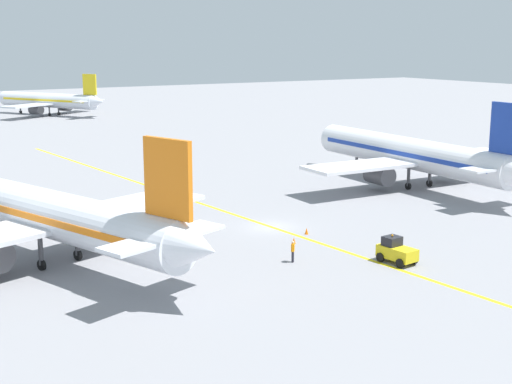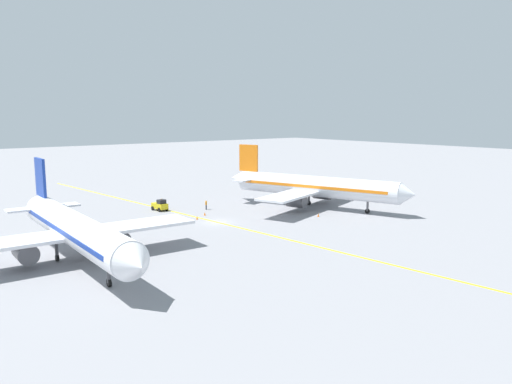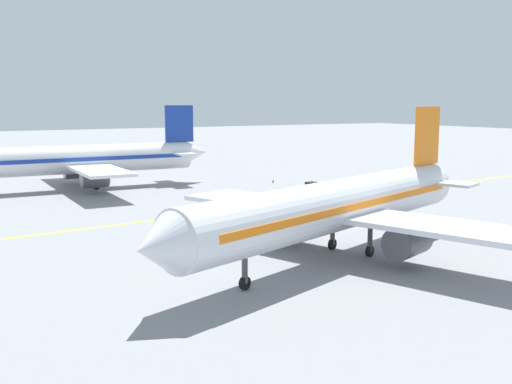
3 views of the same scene
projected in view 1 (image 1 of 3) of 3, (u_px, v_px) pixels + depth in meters
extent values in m
plane|color=gray|center=(271.00, 227.00, 64.34)|extent=(400.00, 400.00, 0.00)
cube|color=yellow|center=(271.00, 227.00, 64.34)|extent=(11.93, 119.48, 0.01)
cylinder|color=silver|center=(42.00, 212.00, 53.84)|extent=(13.11, 29.55, 3.60)
cone|color=silver|center=(198.00, 248.00, 43.41)|extent=(3.87, 3.83, 3.06)
cube|color=orange|center=(42.00, 210.00, 53.81)|extent=(12.17, 26.73, 0.50)
cube|color=silver|center=(50.00, 223.00, 53.36)|extent=(28.18, 13.97, 0.36)
cylinder|color=#4C4C51|center=(104.00, 226.00, 57.37)|extent=(3.12, 3.74, 2.20)
cube|color=orange|center=(168.00, 178.00, 44.15)|extent=(1.63, 3.90, 5.00)
cube|color=silver|center=(164.00, 238.00, 45.27)|extent=(9.29, 5.18, 0.24)
cylinder|color=#4C4C51|center=(41.00, 252.00, 51.88)|extent=(0.36, 0.36, 2.00)
cylinder|color=black|center=(42.00, 265.00, 52.09)|extent=(0.52, 0.85, 0.80)
cylinder|color=#4C4C51|center=(77.00, 243.00, 54.28)|extent=(0.36, 0.36, 2.00)
cylinder|color=black|center=(78.00, 255.00, 54.49)|extent=(0.52, 0.85, 0.80)
cylinder|color=white|center=(408.00, 153.00, 82.26)|extent=(4.35, 30.08, 3.60)
cone|color=white|center=(327.00, 137.00, 96.02)|extent=(3.48, 2.48, 3.42)
cube|color=#193899|center=(408.00, 152.00, 82.23)|extent=(4.31, 27.08, 0.50)
cube|color=white|center=(414.00, 160.00, 81.56)|extent=(28.12, 5.90, 0.36)
cylinder|color=#4C4C51|center=(379.00, 175.00, 79.39)|extent=(2.28, 3.25, 2.20)
cylinder|color=#4C4C51|center=(446.00, 167.00, 84.24)|extent=(2.28, 3.25, 2.20)
cube|color=#193899|center=(507.00, 128.00, 69.47)|extent=(0.46, 4.01, 5.00)
cube|color=white|center=(500.00, 167.00, 70.70)|extent=(9.06, 2.62, 0.24)
cylinder|color=#4C4C51|center=(357.00, 162.00, 90.91)|extent=(0.36, 0.36, 2.00)
cylinder|color=black|center=(356.00, 169.00, 91.12)|extent=(0.30, 0.81, 0.80)
cylinder|color=#4C4C51|center=(409.00, 177.00, 80.28)|extent=(0.36, 0.36, 2.00)
cylinder|color=black|center=(408.00, 186.00, 80.48)|extent=(0.30, 0.81, 0.80)
cylinder|color=#4C4C51|center=(430.00, 175.00, 81.83)|extent=(0.36, 0.36, 2.00)
cylinder|color=black|center=(429.00, 183.00, 82.04)|extent=(0.30, 0.81, 0.80)
cylinder|color=silver|center=(47.00, 100.00, 161.09)|extent=(16.53, 24.89, 3.24)
cone|color=silver|center=(1.00, 98.00, 167.84)|extent=(3.75, 3.43, 3.08)
cone|color=silver|center=(98.00, 102.00, 154.15)|extent=(3.74, 3.73, 2.75)
cube|color=yellow|center=(47.00, 100.00, 161.06)|extent=(15.19, 22.59, 0.45)
cube|color=silver|center=(51.00, 103.00, 160.80)|extent=(24.07, 16.85, 0.32)
cylinder|color=#4C4C51|center=(36.00, 110.00, 157.16)|extent=(3.17, 3.49, 1.98)
cylinder|color=#4C4C51|center=(65.00, 107.00, 164.91)|extent=(3.17, 3.49, 1.98)
cube|color=yellow|center=(90.00, 84.00, 154.45)|extent=(2.11, 3.26, 4.50)
cube|color=silver|center=(89.00, 101.00, 155.38)|extent=(8.07, 5.98, 0.22)
cylinder|color=#4C4C51|center=(20.00, 108.00, 165.54)|extent=(0.32, 0.32, 1.80)
cylinder|color=black|center=(21.00, 112.00, 165.72)|extent=(0.58, 0.75, 0.72)
cylinder|color=#4C4C51|center=(49.00, 111.00, 159.46)|extent=(0.32, 0.32, 1.80)
cylinder|color=black|center=(50.00, 115.00, 159.65)|extent=(0.58, 0.75, 0.72)
cylinder|color=#4C4C51|center=(59.00, 110.00, 161.94)|extent=(0.32, 0.32, 1.80)
cylinder|color=black|center=(59.00, 114.00, 162.13)|extent=(0.58, 0.75, 0.72)
cube|color=gold|center=(397.00, 253.00, 53.73)|extent=(1.83, 3.15, 0.90)
cube|color=black|center=(392.00, 241.00, 53.99)|extent=(1.39, 1.24, 0.70)
sphere|color=orange|center=(392.00, 235.00, 53.90)|extent=(0.16, 0.16, 0.16)
cylinder|color=black|center=(380.00, 257.00, 54.13)|extent=(0.33, 0.72, 0.70)
cylinder|color=black|center=(394.00, 254.00, 55.02)|extent=(0.33, 0.72, 0.70)
cylinder|color=black|center=(400.00, 263.00, 52.62)|extent=(0.33, 0.72, 0.70)
cylinder|color=black|center=(413.00, 260.00, 53.51)|extent=(0.33, 0.72, 0.70)
cylinder|color=#23232D|center=(293.00, 256.00, 54.09)|extent=(0.16, 0.16, 0.85)
cylinder|color=#23232D|center=(293.00, 257.00, 53.90)|extent=(0.16, 0.16, 0.85)
cube|color=orange|center=(293.00, 248.00, 53.85)|extent=(0.41, 0.41, 0.60)
cylinder|color=orange|center=(293.00, 247.00, 54.08)|extent=(0.10, 0.10, 0.55)
cylinder|color=orange|center=(292.00, 248.00, 53.62)|extent=(0.10, 0.10, 0.55)
sphere|color=beige|center=(293.00, 242.00, 53.76)|extent=(0.22, 0.22, 0.22)
cone|color=orange|center=(307.00, 231.00, 61.86)|extent=(0.32, 0.32, 0.55)
cone|color=orange|center=(85.00, 231.00, 62.06)|extent=(0.32, 0.32, 0.55)
cone|color=orange|center=(294.00, 241.00, 58.93)|extent=(0.32, 0.32, 0.55)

